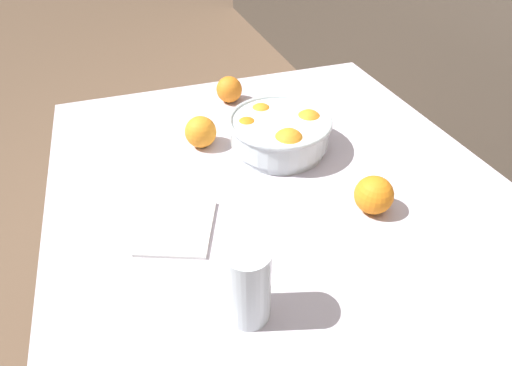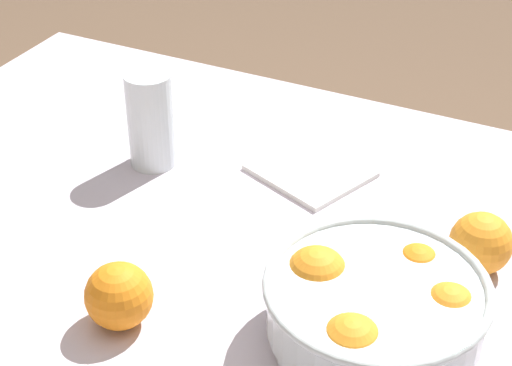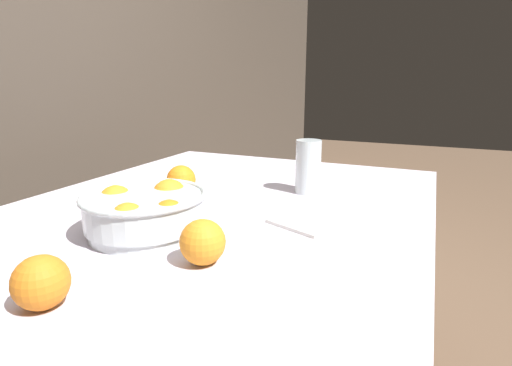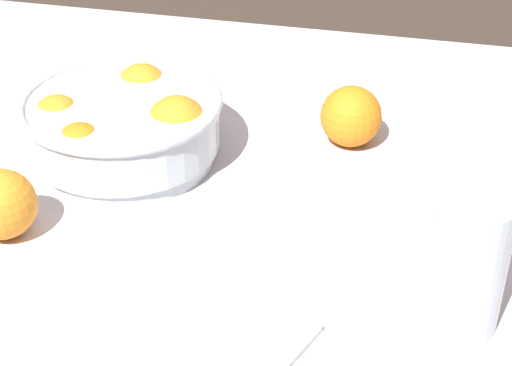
{
  "view_description": "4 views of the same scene",
  "coord_description": "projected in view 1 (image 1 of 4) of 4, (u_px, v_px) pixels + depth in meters",
  "views": [
    {
      "loc": [
        0.58,
        -0.28,
        1.31
      ],
      "look_at": [
        -0.02,
        -0.08,
        0.79
      ],
      "focal_mm": 28.0,
      "sensor_mm": 36.0,
      "label": 1
    },
    {
      "loc": [
        -0.42,
        0.77,
        1.43
      ],
      "look_at": [
        -0.0,
        -0.08,
        0.8
      ],
      "focal_mm": 60.0,
      "sensor_mm": 36.0,
      "label": 2
    },
    {
      "loc": [
        -0.86,
        -0.49,
        1.04
      ],
      "look_at": [
        0.02,
        -0.1,
        0.79
      ],
      "focal_mm": 28.0,
      "sensor_mm": 36.0,
      "label": 3
    },
    {
      "loc": [
        0.16,
        -0.84,
        1.32
      ],
      "look_at": [
        -0.01,
        -0.09,
        0.8
      ],
      "focal_mm": 60.0,
      "sensor_mm": 36.0,
      "label": 4
    }
  ],
  "objects": [
    {
      "name": "dining_table",
      "position": [
        292.0,
        227.0,
        0.91
      ],
      "size": [
        1.32,
        1.03,
        0.72
      ],
      "color": "silver",
      "rests_on": "ground_plane"
    },
    {
      "name": "orange_loose_near_bowl",
      "position": [
        201.0,
        132.0,
        1.03
      ],
      "size": [
        0.08,
        0.08,
        0.08
      ],
      "primitive_type": "sphere",
      "color": "orange",
      "rests_on": "dining_table"
    },
    {
      "name": "fruit_bowl",
      "position": [
        279.0,
        132.0,
        1.01
      ],
      "size": [
        0.26,
        0.26,
        0.1
      ],
      "color": "silver",
      "rests_on": "dining_table"
    },
    {
      "name": "ground_plane",
      "position": [
        281.0,
        365.0,
        1.33
      ],
      "size": [
        12.0,
        12.0,
        0.0
      ],
      "primitive_type": "plane",
      "color": "brown"
    },
    {
      "name": "juice_glass",
      "position": [
        248.0,
        288.0,
        0.62
      ],
      "size": [
        0.07,
        0.07,
        0.15
      ],
      "color": "#F4A314",
      "rests_on": "dining_table"
    },
    {
      "name": "orange_loose_aside",
      "position": [
        374.0,
        195.0,
        0.84
      ],
      "size": [
        0.08,
        0.08,
        0.08
      ],
      "primitive_type": "sphere",
      "color": "orange",
      "rests_on": "dining_table"
    },
    {
      "name": "napkin",
      "position": [
        177.0,
        227.0,
        0.81
      ],
      "size": [
        0.2,
        0.19,
        0.01
      ],
      "primitive_type": "cube",
      "rotation": [
        0.0,
        0.0,
        -0.37
      ],
      "color": "white",
      "rests_on": "dining_table"
    },
    {
      "name": "orange_loose_front",
      "position": [
        229.0,
        90.0,
        1.22
      ],
      "size": [
        0.08,
        0.08,
        0.08
      ],
      "primitive_type": "sphere",
      "color": "orange",
      "rests_on": "dining_table"
    }
  ]
}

